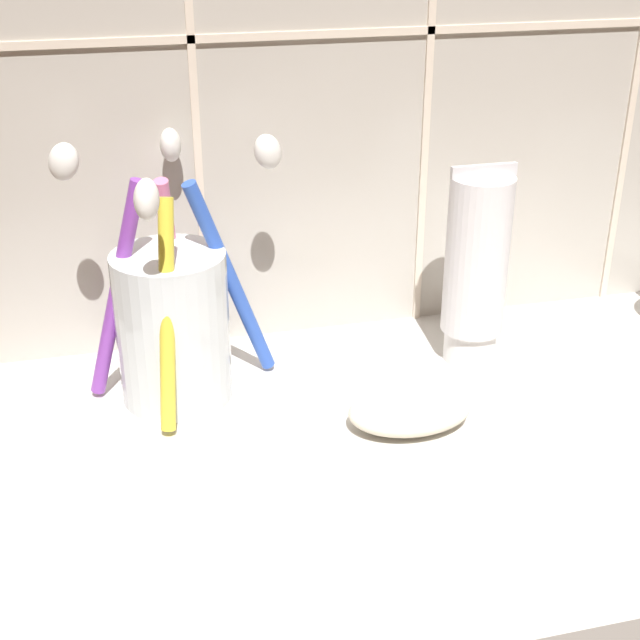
{
  "coord_description": "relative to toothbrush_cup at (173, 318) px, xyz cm",
  "views": [
    {
      "loc": [
        -19.96,
        -40.97,
        31.1
      ],
      "look_at": [
        -8.83,
        3.36,
        8.69
      ],
      "focal_mm": 50.0,
      "sensor_mm": 36.0,
      "label": 1
    }
  ],
  "objects": [
    {
      "name": "soap_bar",
      "position": [
        12.99,
        -7.01,
        -4.29
      ],
      "size": [
        7.5,
        5.02,
        2.12
      ],
      "primitive_type": "ellipsoid",
      "color": "silver",
      "rests_on": "sink_counter"
    },
    {
      "name": "toothpaste_tube",
      "position": [
        19.71,
        -0.08,
        1.35
      ],
      "size": [
        4.33,
        4.12,
        13.58
      ],
      "color": "white",
      "rests_on": "sink_counter"
    },
    {
      "name": "toothbrush_cup",
      "position": [
        0.0,
        0.0,
        0.0
      ],
      "size": [
        14.29,
        12.81,
        16.47
      ],
      "color": "silver",
      "rests_on": "sink_counter"
    },
    {
      "name": "sink_counter",
      "position": [
        16.8,
        -8.48,
        -6.35
      ],
      "size": [
        61.93,
        31.72,
        2.0
      ],
      "primitive_type": "cube",
      "color": "silver",
      "rests_on": "ground"
    }
  ]
}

